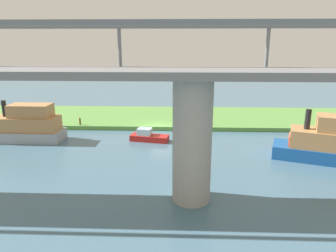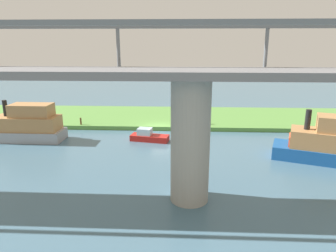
{
  "view_description": "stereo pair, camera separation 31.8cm",
  "coord_description": "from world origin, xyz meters",
  "px_view_note": "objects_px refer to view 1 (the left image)",
  "views": [
    {
      "loc": [
        -2.5,
        35.35,
        10.35
      ],
      "look_at": [
        -1.33,
        5.0,
        2.0
      ],
      "focal_mm": 32.69,
      "sensor_mm": 36.0,
      "label": 1
    },
    {
      "loc": [
        -2.82,
        35.34,
        10.35
      ],
      "look_at": [
        -1.33,
        5.0,
        2.0
      ],
      "focal_mm": 32.69,
      "sensor_mm": 36.0,
      "label": 2
    }
  ],
  "objects_px": {
    "bridge_pylon": "(192,142)",
    "riverboat_paddlewheel": "(331,143)",
    "person_on_bank": "(200,118)",
    "mooring_post": "(80,121)",
    "skiff_small": "(148,136)",
    "houseboat_blue": "(25,126)"
  },
  "relations": [
    {
      "from": "bridge_pylon",
      "to": "riverboat_paddlewheel",
      "type": "distance_m",
      "value": 14.84
    },
    {
      "from": "person_on_bank",
      "to": "riverboat_paddlewheel",
      "type": "bearing_deg",
      "value": 135.3
    },
    {
      "from": "person_on_bank",
      "to": "mooring_post",
      "type": "distance_m",
      "value": 14.8
    },
    {
      "from": "bridge_pylon",
      "to": "skiff_small",
      "type": "bearing_deg",
      "value": -71.68
    },
    {
      "from": "bridge_pylon",
      "to": "skiff_small",
      "type": "height_order",
      "value": "bridge_pylon"
    },
    {
      "from": "houseboat_blue",
      "to": "skiff_small",
      "type": "xyz_separation_m",
      "value": [
        -13.28,
        -0.43,
        -1.14
      ]
    },
    {
      "from": "bridge_pylon",
      "to": "person_on_bank",
      "type": "height_order",
      "value": "bridge_pylon"
    },
    {
      "from": "bridge_pylon",
      "to": "person_on_bank",
      "type": "xyz_separation_m",
      "value": [
        -1.69,
        -18.23,
        -2.93
      ]
    },
    {
      "from": "bridge_pylon",
      "to": "riverboat_paddlewheel",
      "type": "bearing_deg",
      "value": -149.66
    },
    {
      "from": "riverboat_paddlewheel",
      "to": "houseboat_blue",
      "type": "bearing_deg",
      "value": -9.12
    },
    {
      "from": "person_on_bank",
      "to": "bridge_pylon",
      "type": "bearing_deg",
      "value": 84.71
    },
    {
      "from": "houseboat_blue",
      "to": "bridge_pylon",
      "type": "bearing_deg",
      "value": 145.01
    },
    {
      "from": "person_on_bank",
      "to": "houseboat_blue",
      "type": "xyz_separation_m",
      "value": [
        19.16,
        6.0,
        0.43
      ]
    },
    {
      "from": "riverboat_paddlewheel",
      "to": "skiff_small",
      "type": "bearing_deg",
      "value": -17.36
    },
    {
      "from": "person_on_bank",
      "to": "skiff_small",
      "type": "relative_size",
      "value": 0.32
    },
    {
      "from": "person_on_bank",
      "to": "mooring_post",
      "type": "bearing_deg",
      "value": 4.57
    },
    {
      "from": "houseboat_blue",
      "to": "riverboat_paddlewheel",
      "type": "xyz_separation_m",
      "value": [
        -30.11,
        4.83,
        0.07
      ]
    },
    {
      "from": "mooring_post",
      "to": "houseboat_blue",
      "type": "bearing_deg",
      "value": 47.62
    },
    {
      "from": "person_on_bank",
      "to": "riverboat_paddlewheel",
      "type": "xyz_separation_m",
      "value": [
        -10.95,
        10.84,
        0.5
      ]
    },
    {
      "from": "person_on_bank",
      "to": "skiff_small",
      "type": "xyz_separation_m",
      "value": [
        5.88,
        5.57,
        -0.71
      ]
    },
    {
      "from": "mooring_post",
      "to": "riverboat_paddlewheel",
      "type": "xyz_separation_m",
      "value": [
        -25.7,
        9.66,
        0.77
      ]
    },
    {
      "from": "riverboat_paddlewheel",
      "to": "skiff_small",
      "type": "relative_size",
      "value": 2.21
    }
  ]
}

